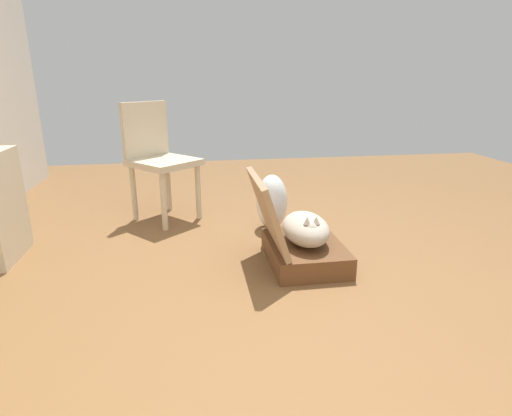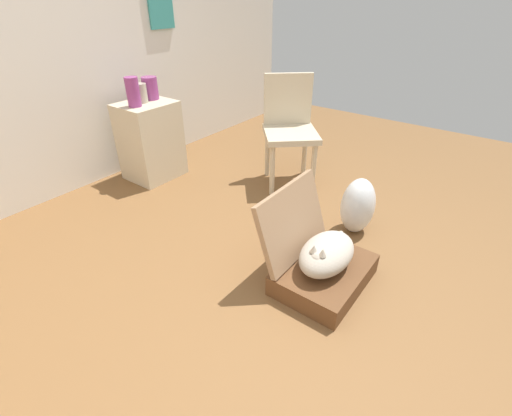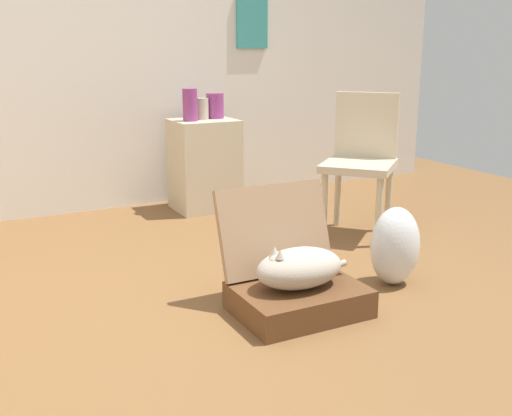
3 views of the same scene
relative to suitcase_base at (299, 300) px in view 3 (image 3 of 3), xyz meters
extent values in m
plane|color=brown|center=(-0.37, 0.18, -0.07)|extent=(7.68, 7.68, 0.00)
cube|color=silver|center=(-0.37, 2.44, 1.23)|extent=(6.40, 0.12, 2.60)
cube|color=teal|center=(0.96, 2.36, 1.38)|extent=(0.28, 0.02, 0.43)
cube|color=brown|center=(0.00, 0.00, 0.00)|extent=(0.60, 0.45, 0.14)
cube|color=#9B7756|center=(0.00, 0.24, 0.29)|extent=(0.60, 0.18, 0.44)
ellipsoid|color=#B2A899|center=(0.00, 0.00, 0.16)|extent=(0.44, 0.28, 0.19)
sphere|color=#B2A899|center=(-0.12, 0.00, 0.20)|extent=(0.10, 0.10, 0.10)
cone|color=#B2A899|center=(-0.12, -0.03, 0.26)|extent=(0.05, 0.05, 0.05)
cone|color=#B2A899|center=(-0.12, 0.03, 0.26)|extent=(0.05, 0.05, 0.05)
cylinder|color=#B2A899|center=(0.20, 0.04, 0.11)|extent=(0.20, 0.03, 0.07)
ellipsoid|color=silver|center=(0.65, 0.09, 0.15)|extent=(0.28, 0.24, 0.43)
cube|color=beige|center=(0.37, 2.03, 0.28)|extent=(0.48, 0.41, 0.70)
cylinder|color=#8C387A|center=(0.25, 2.00, 0.76)|extent=(0.11, 0.11, 0.24)
cylinder|color=#8C387A|center=(0.49, 2.08, 0.73)|extent=(0.14, 0.14, 0.19)
cylinder|color=#B7AD99|center=(0.37, 2.05, 0.72)|extent=(0.10, 0.10, 0.16)
cylinder|color=beige|center=(0.74, 0.91, 0.16)|extent=(0.04, 0.04, 0.46)
cylinder|color=beige|center=(0.98, 0.64, 0.16)|extent=(0.04, 0.04, 0.46)
cylinder|color=beige|center=(1.03, 1.16, 0.16)|extent=(0.04, 0.04, 0.46)
cylinder|color=beige|center=(1.27, 0.90, 0.16)|extent=(0.04, 0.04, 0.46)
cube|color=beige|center=(1.00, 0.90, 0.41)|extent=(0.65, 0.65, 0.05)
cube|color=beige|center=(1.16, 1.04, 0.66)|extent=(0.31, 0.34, 0.44)
camera|label=1|loc=(-2.34, 0.69, 1.07)|focal=28.97mm
camera|label=2|loc=(-1.59, -0.68, 1.50)|focal=25.42mm
camera|label=3|loc=(-1.45, -2.34, 1.18)|focal=43.11mm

